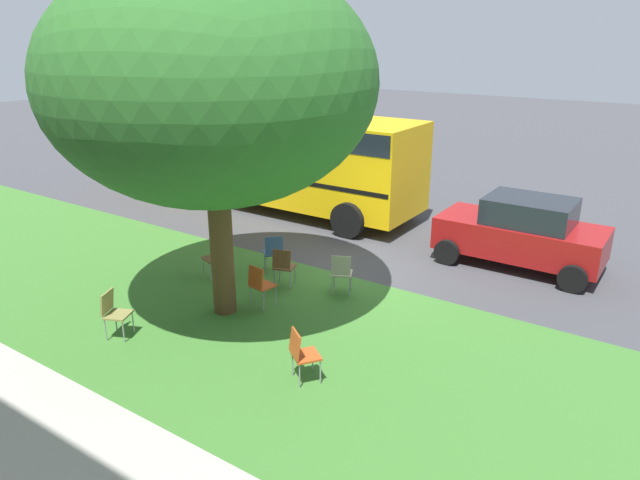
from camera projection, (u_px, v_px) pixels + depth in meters
ground at (345, 271)px, 13.32m from camera, size 80.00×80.00×0.00m
grass_verge at (255, 326)px, 10.83m from camera, size 48.00×6.00×0.01m
sidewalk_strip at (32, 462)px, 7.40m from camera, size 48.00×2.80×0.01m
street_tree at (212, 83)px, 9.94m from camera, size 5.76×5.76×6.49m
chair_0 at (302, 352)px, 8.96m from camera, size 0.58×0.58×0.88m
chair_1 at (260, 283)px, 11.42m from camera, size 0.48×0.48×0.88m
chair_2 at (216, 254)px, 12.87m from camera, size 0.53×0.54×0.88m
chair_3 at (283, 265)px, 12.32m from camera, size 0.53×0.53×0.88m
chair_4 at (341, 271)px, 11.99m from camera, size 0.55×0.56×0.88m
chair_5 at (273, 250)px, 13.11m from camera, size 0.59×0.59×0.88m
chair_6 at (114, 310)px, 10.29m from camera, size 0.55×0.55×0.88m
parked_car at (522, 232)px, 13.35m from camera, size 3.70×1.92×1.65m
school_bus at (260, 149)px, 17.99m from camera, size 10.40×2.80×2.88m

